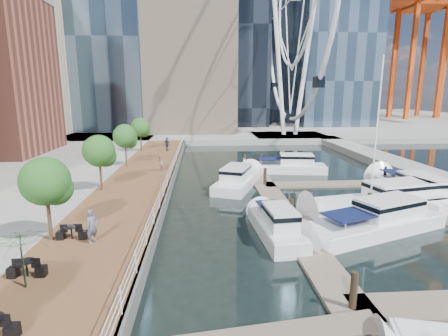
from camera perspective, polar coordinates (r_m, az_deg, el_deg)
name	(u,v)px	position (r m, az deg, el deg)	size (l,w,h in m)	color
ground	(271,288)	(17.27, 7.64, -18.87)	(520.00, 520.00, 0.00)	black
boardwalk	(134,192)	(31.21, -14.52, -3.83)	(6.00, 60.00, 1.00)	brown
seawall	(169,191)	(30.78, -9.01, -3.80)	(0.25, 60.00, 1.00)	#595954
land_far	(210,119)	(116.83, -2.28, 8.00)	(200.00, 114.00, 1.00)	gray
breakwater	(420,174)	(42.37, 29.41, -0.85)	(4.00, 60.00, 1.00)	gray
pier	(289,137)	(69.17, 10.61, 4.96)	(14.00, 12.00, 1.00)	gray
railing	(167,180)	(30.53, -9.26, -1.95)	(0.10, 60.00, 1.05)	white
floating_docks	(349,206)	(28.14, 19.74, -5.92)	(16.00, 34.00, 2.60)	#6D6051
port_cranes	(425,57)	(131.42, 29.99, 15.42)	(40.00, 52.00, 38.00)	#D84C14
street_trees	(99,151)	(30.01, -19.75, 2.63)	(2.60, 42.60, 4.60)	#3F2B1C
cafe_tables	(12,294)	(16.27, -31.28, -17.19)	(2.50, 13.70, 0.74)	black
yacht_foreground	(373,232)	(25.07, 23.19, -9.61)	(2.96, 11.05, 2.15)	white
pedestrian_near	(92,226)	(20.08, -20.74, -8.91)	(0.68, 0.44, 1.85)	#4F5769
pedestrian_mid	(160,163)	(36.52, -10.45, 0.78)	(0.79, 0.62, 1.62)	gray
pedestrian_far	(167,144)	(49.14, -9.27, 3.87)	(1.11, 0.46, 1.90)	#2D2F38
moored_yachts	(363,207)	(29.99, 21.70, -5.96)	(20.21, 34.21, 11.50)	white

